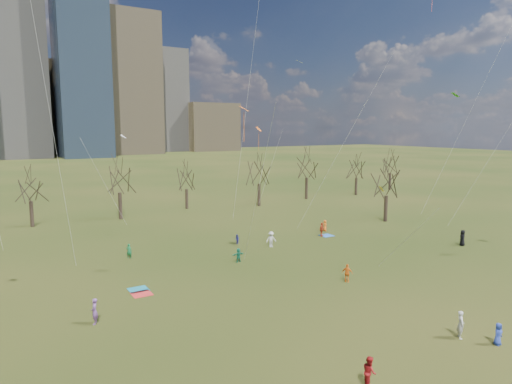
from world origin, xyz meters
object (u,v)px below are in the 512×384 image
person_0 (498,334)px  person_4 (347,273)px  blanket_navy (326,236)px  blanket_crimson (142,294)px  person_2 (369,372)px  blanket_teal (138,289)px  person_1 (461,325)px

person_0 → person_4: size_ratio=0.87×
blanket_navy → person_4: bearing=-124.0°
blanket_crimson → person_2: size_ratio=0.93×
blanket_navy → person_4: person_4 is taller
blanket_crimson → blanket_teal: bearing=86.5°
person_1 → person_2: bearing=135.9°
blanket_navy → blanket_teal: bearing=-165.5°
blanket_teal → person_1: person_1 is taller
person_1 → person_2: person_1 is taller
person_0 → blanket_navy: bearing=64.8°
person_0 → person_1: 2.20m
person_0 → person_4: 13.92m
person_2 → person_4: 16.78m
blanket_crimson → person_1: (15.47, -18.71, 0.92)m
person_2 → blanket_navy: bearing=-10.6°
blanket_teal → person_0: bearing=-52.7°
blanket_navy → blanket_crimson: bearing=-163.1°
blanket_crimson → person_2: 20.72m
blanket_teal → person_2: 21.85m
person_0 → person_2: person_2 is taller
blanket_teal → person_2: size_ratio=0.93×
blanket_teal → person_4: size_ratio=0.96×
person_4 → blanket_teal: bearing=28.0°
blanket_teal → person_0: size_ratio=1.10×
person_1 → person_4: person_1 is taller
blanket_navy → person_2: bearing=-126.2°
blanket_navy → person_4: 17.77m
blanket_navy → blanket_crimson: 27.79m
blanket_navy → blanket_crimson: (-26.59, -8.08, 0.00)m
person_0 → person_2: (-10.46, 0.79, 0.13)m
blanket_navy → blanket_crimson: same height
blanket_teal → person_4: bearing=-25.3°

